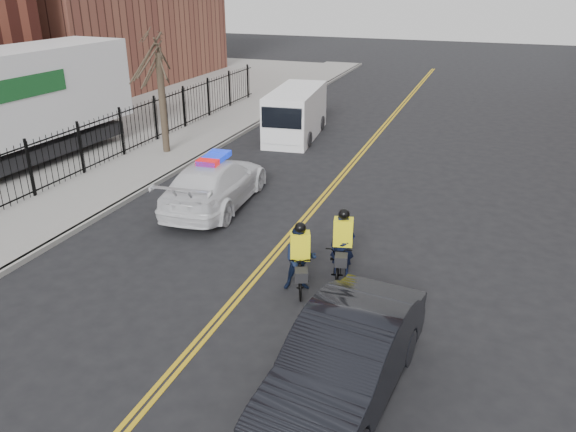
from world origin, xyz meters
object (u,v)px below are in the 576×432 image
(police_cruiser, at_px, (215,183))
(cargo_van, at_px, (295,115))
(dark_sedan, at_px, (344,361))
(cyclist_far, at_px, (300,264))
(cyclist_near, at_px, (342,253))

(police_cruiser, xyz_separation_m, cargo_van, (-0.40, 8.77, 0.30))
(dark_sedan, distance_m, cyclist_far, 3.84)
(dark_sedan, distance_m, cargo_van, 17.52)
(police_cruiser, bearing_deg, dark_sedan, 125.67)
(cargo_van, distance_m, cyclist_far, 13.73)
(dark_sedan, height_order, cargo_van, cargo_van)
(police_cruiser, relative_size, dark_sedan, 1.12)
(cyclist_near, height_order, cyclist_far, cyclist_near)
(cyclist_far, bearing_deg, cyclist_near, 31.36)
(cyclist_near, bearing_deg, police_cruiser, 136.65)
(cyclist_near, bearing_deg, dark_sedan, -86.49)
(cyclist_near, distance_m, cyclist_far, 1.27)
(police_cruiser, relative_size, cyclist_near, 2.82)
(cargo_van, relative_size, cyclist_far, 3.04)
(dark_sedan, xyz_separation_m, cargo_van, (-6.67, 16.19, 0.27))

